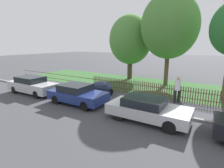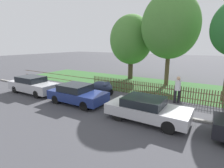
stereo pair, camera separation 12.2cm
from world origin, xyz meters
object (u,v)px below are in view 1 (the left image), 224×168
at_px(parked_car_silver_hatchback, 32,85).
at_px(pedestrian_near_fence, 178,88).
at_px(tree_nearest_kerb, 130,40).
at_px(tree_behind_motorcycle, 169,26).
at_px(covered_motorcycle, 103,86).
at_px(parked_car_black_saloon, 77,94).
at_px(parked_car_navy_estate, 147,108).

distance_m(parked_car_silver_hatchback, pedestrian_near_fence, 11.22).
bearing_deg(tree_nearest_kerb, tree_behind_motorcycle, -13.86).
xyz_separation_m(covered_motorcycle, tree_behind_motorcycle, (3.44, 5.97, 4.92)).
bearing_deg(tree_behind_motorcycle, parked_car_silver_hatchback, -134.44).
distance_m(parked_car_black_saloon, parked_car_navy_estate, 5.01).
distance_m(parked_car_navy_estate, tree_behind_motorcycle, 10.12).
xyz_separation_m(parked_car_silver_hatchback, tree_behind_motorcycle, (8.51, 8.68, 4.87)).
bearing_deg(parked_car_navy_estate, pedestrian_near_fence, 78.82).
height_order(tree_nearest_kerb, pedestrian_near_fence, tree_nearest_kerb).
bearing_deg(pedestrian_near_fence, tree_nearest_kerb, -80.73).
distance_m(parked_car_navy_estate, pedestrian_near_fence, 3.89).
distance_m(parked_car_silver_hatchback, covered_motorcycle, 5.75).
xyz_separation_m(parked_car_silver_hatchback, tree_nearest_kerb, (4.06, 9.78, 3.68)).
bearing_deg(tree_behind_motorcycle, parked_car_navy_estate, -81.45).
xyz_separation_m(parked_car_navy_estate, tree_nearest_kerb, (-5.76, 9.85, 3.74)).
xyz_separation_m(parked_car_silver_hatchback, parked_car_black_saloon, (4.81, 0.05, -0.04)).
relative_size(tree_nearest_kerb, pedestrian_near_fence, 3.85).
distance_m(parked_car_silver_hatchback, tree_behind_motorcycle, 13.09).
relative_size(parked_car_navy_estate, covered_motorcycle, 2.15).
xyz_separation_m(parked_car_navy_estate, covered_motorcycle, (-4.76, 2.78, 0.00)).
relative_size(parked_car_silver_hatchback, parked_car_navy_estate, 1.06).
bearing_deg(tree_nearest_kerb, pedestrian_near_fence, -42.91).
distance_m(parked_car_black_saloon, pedestrian_near_fence, 6.84).
bearing_deg(tree_nearest_kerb, parked_car_navy_estate, -59.66).
xyz_separation_m(tree_nearest_kerb, tree_behind_motorcycle, (4.45, -1.10, 1.18)).
height_order(parked_car_navy_estate, tree_behind_motorcycle, tree_behind_motorcycle).
bearing_deg(parked_car_silver_hatchback, pedestrian_near_fence, 18.23).
xyz_separation_m(parked_car_black_saloon, covered_motorcycle, (0.26, 2.66, -0.01)).
height_order(parked_car_black_saloon, tree_behind_motorcycle, tree_behind_motorcycle).
relative_size(tree_behind_motorcycle, pedestrian_near_fence, 4.64).
distance_m(parked_car_black_saloon, tree_behind_motorcycle, 10.59).
height_order(parked_car_navy_estate, pedestrian_near_fence, pedestrian_near_fence).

